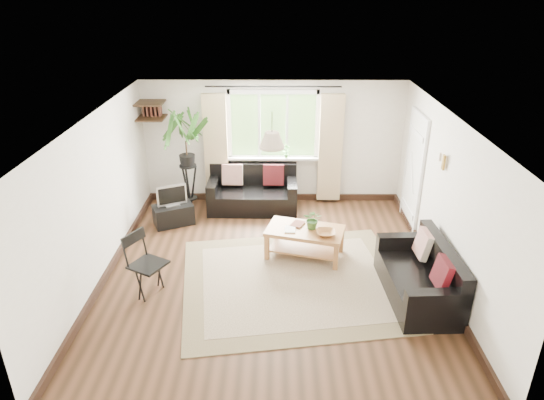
{
  "coord_description": "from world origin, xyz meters",
  "views": [
    {
      "loc": [
        0.07,
        -6.24,
        4.09
      ],
      "look_at": [
        0.0,
        0.4,
        1.05
      ],
      "focal_mm": 32.0,
      "sensor_mm": 36.0,
      "label": 1
    }
  ],
  "objects_px": {
    "coffee_table": "(305,243)",
    "tv_stand": "(174,215)",
    "palm_stand": "(187,161)",
    "sofa_back": "(253,190)",
    "sofa_right": "(418,273)",
    "folding_chair": "(148,266)"
  },
  "relations": [
    {
      "from": "sofa_back",
      "to": "tv_stand",
      "type": "xyz_separation_m",
      "value": [
        -1.41,
        -0.64,
        -0.21
      ]
    },
    {
      "from": "sofa_right",
      "to": "palm_stand",
      "type": "xyz_separation_m",
      "value": [
        -3.65,
        2.88,
        0.58
      ]
    },
    {
      "from": "sofa_back",
      "to": "palm_stand",
      "type": "relative_size",
      "value": 0.87
    },
    {
      "from": "coffee_table",
      "to": "tv_stand",
      "type": "bearing_deg",
      "value": 154.62
    },
    {
      "from": "sofa_back",
      "to": "palm_stand",
      "type": "height_order",
      "value": "palm_stand"
    },
    {
      "from": "sofa_back",
      "to": "sofa_right",
      "type": "relative_size",
      "value": 1.04
    },
    {
      "from": "tv_stand",
      "to": "folding_chair",
      "type": "bearing_deg",
      "value": -112.86
    },
    {
      "from": "sofa_back",
      "to": "sofa_right",
      "type": "height_order",
      "value": "sofa_back"
    },
    {
      "from": "tv_stand",
      "to": "coffee_table",
      "type": "bearing_deg",
      "value": -50.72
    },
    {
      "from": "sofa_right",
      "to": "tv_stand",
      "type": "relative_size",
      "value": 2.34
    },
    {
      "from": "sofa_back",
      "to": "palm_stand",
      "type": "distance_m",
      "value": 1.35
    },
    {
      "from": "palm_stand",
      "to": "folding_chair",
      "type": "height_order",
      "value": "palm_stand"
    },
    {
      "from": "coffee_table",
      "to": "sofa_back",
      "type": "bearing_deg",
      "value": 117.61
    },
    {
      "from": "coffee_table",
      "to": "tv_stand",
      "type": "distance_m",
      "value": 2.58
    },
    {
      "from": "folding_chair",
      "to": "coffee_table",
      "type": "bearing_deg",
      "value": -36.14
    },
    {
      "from": "folding_chair",
      "to": "sofa_right",
      "type": "bearing_deg",
      "value": -61.9
    },
    {
      "from": "tv_stand",
      "to": "palm_stand",
      "type": "relative_size",
      "value": 0.36
    },
    {
      "from": "palm_stand",
      "to": "tv_stand",
      "type": "bearing_deg",
      "value": -105.75
    },
    {
      "from": "coffee_table",
      "to": "tv_stand",
      "type": "height_order",
      "value": "coffee_table"
    },
    {
      "from": "palm_stand",
      "to": "coffee_table",
      "type": "bearing_deg",
      "value": -40.0
    },
    {
      "from": "coffee_table",
      "to": "palm_stand",
      "type": "distance_m",
      "value": 2.88
    },
    {
      "from": "sofa_right",
      "to": "sofa_back",
      "type": "bearing_deg",
      "value": -142.35
    }
  ]
}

